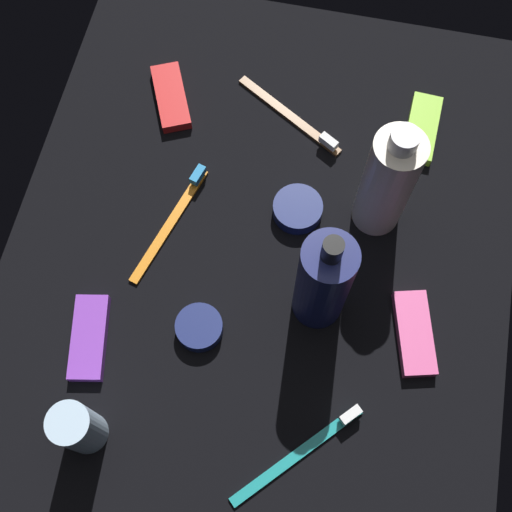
% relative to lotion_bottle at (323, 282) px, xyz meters
% --- Properties ---
extents(ground_plane, '(0.84, 0.64, 0.01)m').
position_rel_lotion_bottle_xyz_m(ground_plane, '(-0.04, -0.08, -0.09)').
color(ground_plane, black).
extents(lotion_bottle, '(0.06, 0.06, 0.20)m').
position_rel_lotion_bottle_xyz_m(lotion_bottle, '(0.00, 0.00, 0.00)').
color(lotion_bottle, navy).
rests_on(lotion_bottle, ground_plane).
extents(bodywash_bottle, '(0.06, 0.06, 0.19)m').
position_rel_lotion_bottle_xyz_m(bodywash_bottle, '(-0.14, 0.05, 0.00)').
color(bodywash_bottle, silver).
rests_on(bodywash_bottle, ground_plane).
extents(deodorant_stick, '(0.05, 0.05, 0.10)m').
position_rel_lotion_bottle_xyz_m(deodorant_stick, '(0.21, -0.23, -0.04)').
color(deodorant_stick, silver).
rests_on(deodorant_stick, ground_plane).
extents(toothbrush_brown, '(0.10, 0.16, 0.02)m').
position_rel_lotion_bottle_xyz_m(toothbrush_brown, '(-0.26, -0.08, -0.08)').
color(toothbrush_brown, brown).
rests_on(toothbrush_brown, ground_plane).
extents(toothbrush_teal, '(0.14, 0.13, 0.02)m').
position_rel_lotion_bottle_xyz_m(toothbrush_teal, '(0.17, 0.02, -0.08)').
color(toothbrush_teal, teal).
rests_on(toothbrush_teal, ground_plane).
extents(toothbrush_orange, '(0.18, 0.06, 0.02)m').
position_rel_lotion_bottle_xyz_m(toothbrush_orange, '(-0.08, -0.20, -0.08)').
color(toothbrush_orange, orange).
rests_on(toothbrush_orange, ground_plane).
extents(snack_bar_red, '(0.11, 0.08, 0.01)m').
position_rel_lotion_bottle_xyz_m(snack_bar_red, '(-0.25, -0.25, -0.08)').
color(snack_bar_red, red).
rests_on(snack_bar_red, ground_plane).
extents(snack_bar_purple, '(0.11, 0.06, 0.01)m').
position_rel_lotion_bottle_xyz_m(snack_bar_purple, '(0.10, -0.26, -0.08)').
color(snack_bar_purple, purple).
rests_on(snack_bar_purple, ground_plane).
extents(snack_bar_lime, '(0.11, 0.05, 0.01)m').
position_rel_lotion_bottle_xyz_m(snack_bar_lime, '(-0.28, 0.10, -0.08)').
color(snack_bar_lime, '#8CD133').
rests_on(snack_bar_lime, ground_plane).
extents(snack_bar_pink, '(0.11, 0.06, 0.01)m').
position_rel_lotion_bottle_xyz_m(snack_bar_pink, '(0.01, 0.12, -0.08)').
color(snack_bar_pink, '#E55999').
rests_on(snack_bar_pink, ground_plane).
extents(cream_tin_left, '(0.06, 0.06, 0.02)m').
position_rel_lotion_bottle_xyz_m(cream_tin_left, '(0.06, -0.13, -0.08)').
color(cream_tin_left, navy).
rests_on(cream_tin_left, ground_plane).
extents(cream_tin_right, '(0.06, 0.06, 0.02)m').
position_rel_lotion_bottle_xyz_m(cream_tin_right, '(-0.12, -0.05, -0.08)').
color(cream_tin_right, navy).
rests_on(cream_tin_right, ground_plane).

